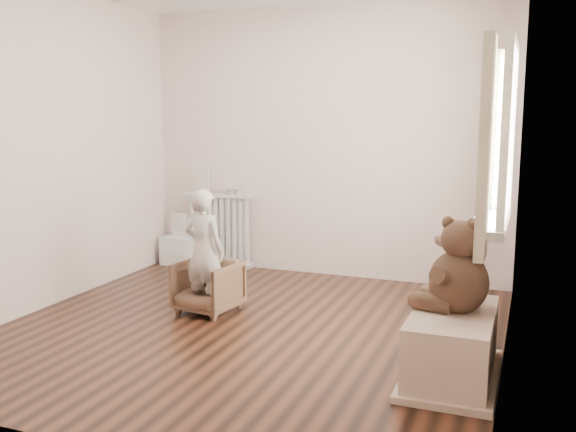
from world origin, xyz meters
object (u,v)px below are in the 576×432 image
(radiator, at_px, (219,230))
(armchair, at_px, (208,286))
(teddy_bear, at_px, (459,270))
(child, at_px, (204,251))
(toy_bench, at_px, (452,347))
(plush_cat, at_px, (494,196))
(toy_vanity, at_px, (179,239))

(radiator, xyz_separation_m, armchair, (0.60, -1.39, -0.18))
(teddy_bear, bearing_deg, armchair, 173.62)
(child, height_order, toy_bench, child)
(armchair, bearing_deg, child, -81.39)
(teddy_bear, bearing_deg, toy_bench, -115.74)
(plush_cat, bearing_deg, child, -176.28)
(radiator, distance_m, armchair, 1.52)
(toy_vanity, distance_m, child, 1.78)
(toy_vanity, bearing_deg, teddy_bear, -32.49)
(toy_vanity, bearing_deg, armchair, -51.77)
(child, relative_size, toy_bench, 1.11)
(armchair, bearing_deg, toy_vanity, 136.83)
(radiator, xyz_separation_m, teddy_bear, (2.62, -2.00, 0.28))
(child, height_order, teddy_bear, child)
(child, bearing_deg, toy_bench, 172.30)
(toy_vanity, bearing_deg, child, -52.78)
(armchair, relative_size, toy_bench, 0.52)
(radiator, distance_m, toy_bench, 3.30)
(child, xyz_separation_m, plush_cat, (2.14, 0.46, 0.48))
(toy_vanity, height_order, plush_cat, plush_cat)
(toy_vanity, bearing_deg, toy_bench, -32.97)
(child, relative_size, teddy_bear, 1.76)
(toy_vanity, relative_size, teddy_bear, 0.97)
(toy_vanity, bearing_deg, radiator, 3.70)
(armchair, distance_m, teddy_bear, 2.16)
(teddy_bear, height_order, plush_cat, plush_cat)
(toy_vanity, distance_m, plush_cat, 3.43)
(teddy_bear, distance_m, plush_cat, 1.08)
(radiator, height_order, teddy_bear, teddy_bear)
(toy_bench, xyz_separation_m, plush_cat, (0.14, 1.04, 0.80))
(toy_bench, relative_size, plush_cat, 3.50)
(radiator, height_order, toy_vanity, radiator)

